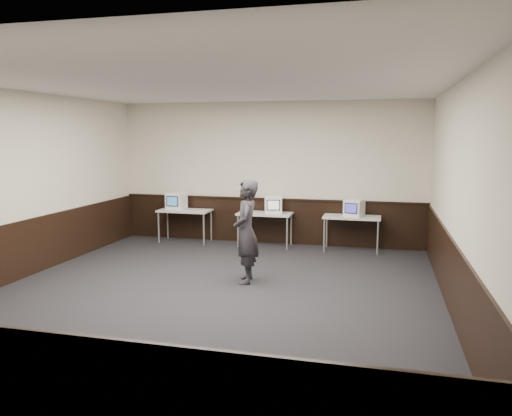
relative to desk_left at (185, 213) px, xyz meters
The scene contains 18 objects.
floor 4.13m from the desk_left, 62.18° to the right, with size 8.00×8.00×0.00m, color black.
ceiling 4.79m from the desk_left, 62.18° to the right, with size 8.00×8.00×0.00m, color white.
back_wall 2.15m from the desk_left, 11.89° to the left, with size 7.00×7.00×0.00m, color beige.
front_wall 7.89m from the desk_left, 75.96° to the right, with size 7.00×7.00×0.00m, color beige.
left_wall 4.05m from the desk_left, 113.96° to the right, with size 8.00×8.00×0.00m, color beige.
right_wall 6.56m from the desk_left, 33.69° to the right, with size 8.00×8.00×0.00m, color beige.
wainscot_back 1.95m from the desk_left, 11.31° to the left, with size 6.98×0.04×1.00m, color black.
wainscot_front 7.82m from the desk_left, 75.93° to the right, with size 6.98×0.04×1.00m, color black.
wainscot_left 3.94m from the desk_left, 113.70° to the right, with size 0.04×7.98×1.00m, color black.
wainscot_right 6.48m from the desk_left, 33.79° to the right, with size 0.04×7.98×1.00m, color black.
wainscot_rail 1.96m from the desk_left, 10.73° to the left, with size 6.98×0.06×0.04m, color black.
desk_left is the anchor object (origin of this frame).
desk_center 1.90m from the desk_left, ahead, with size 1.20×0.60×0.75m.
desk_right 3.80m from the desk_left, ahead, with size 1.20×0.60×0.75m.
emac_left 0.34m from the desk_left, behind, with size 0.42×0.44×0.39m.
emac_center 2.11m from the desk_left, ahead, with size 0.45×0.47×0.38m.
emac_right 3.85m from the desk_left, ahead, with size 0.46×0.47×0.36m.
person 3.57m from the desk_left, 51.23° to the right, with size 0.63×0.41×1.73m, color #27262B.
Camera 1 is at (2.49, -7.03, 2.44)m, focal length 35.00 mm.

